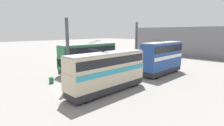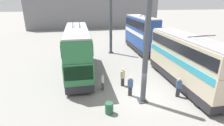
{
  "view_description": "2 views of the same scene",
  "coord_description": "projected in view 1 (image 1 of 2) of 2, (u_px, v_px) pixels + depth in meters",
  "views": [
    {
      "loc": [
        -11.98,
        -19.29,
        6.97
      ],
      "look_at": [
        6.36,
        -0.77,
        2.29
      ],
      "focal_mm": 28.0,
      "sensor_mm": 36.0,
      "label": 1
    },
    {
      "loc": [
        -12.14,
        4.75,
        7.73
      ],
      "look_at": [
        4.8,
        1.46,
        1.45
      ],
      "focal_mm": 28.0,
      "sensor_mm": 36.0,
      "label": 2
    }
  ],
  "objects": [
    {
      "name": "support_column_far",
      "position": [
        136.0,
        47.0,
        31.46
      ],
      "size": [
        0.74,
        0.74,
        8.64
      ],
      "color": "#42474C",
      "rests_on": "ground_plane"
    },
    {
      "name": "ground_plane",
      "position": [
        74.0,
        85.0,
        23.02
      ],
      "size": [
        240.0,
        240.0,
        0.0
      ],
      "primitive_type": "plane",
      "color": "gray"
    },
    {
      "name": "support_column_near",
      "position": [
        68.0,
        54.0,
        21.83
      ],
      "size": [
        0.74,
        0.74,
        8.64
      ],
      "color": "#42474C",
      "rests_on": "ground_plane"
    },
    {
      "name": "oil_drum",
      "position": [
        51.0,
        80.0,
        23.84
      ],
      "size": [
        0.62,
        0.62,
        0.85
      ],
      "color": "#235638",
      "rests_on": "ground_plane"
    },
    {
      "name": "person_by_left_row",
      "position": [
        85.0,
        85.0,
        20.31
      ],
      "size": [
        0.4,
        0.48,
        1.69
      ],
      "rotation": [
        0.0,
        0.0,
        2.69
      ],
      "color": "#2D2D33",
      "rests_on": "ground_plane"
    },
    {
      "name": "bus_left_far",
      "position": [
        162.0,
        56.0,
        28.67
      ],
      "size": [
        9.08,
        2.54,
        5.92
      ],
      "color": "black",
      "rests_on": "ground_plane"
    },
    {
      "name": "person_by_right_row",
      "position": [
        74.0,
        73.0,
        26.19
      ],
      "size": [
        0.43,
        0.27,
        1.64
      ],
      "rotation": [
        0.0,
        0.0,
        1.51
      ],
      "color": "#473D33",
      "rests_on": "ground_plane"
    },
    {
      "name": "bus_left_near",
      "position": [
        108.0,
        70.0,
        20.18
      ],
      "size": [
        10.47,
        2.54,
        5.27
      ],
      "color": "black",
      "rests_on": "ground_plane"
    },
    {
      "name": "depot_back_wall",
      "position": [
        189.0,
        42.0,
        47.81
      ],
      "size": [
        0.5,
        36.0,
        8.28
      ],
      "color": "slate",
      "rests_on": "ground_plane"
    },
    {
      "name": "person_aisle_midway",
      "position": [
        84.0,
        74.0,
        25.1
      ],
      "size": [
        0.47,
        0.47,
        1.73
      ],
      "rotation": [
        0.0,
        0.0,
        3.92
      ],
      "color": "#2D2D33",
      "rests_on": "ground_plane"
    },
    {
      "name": "person_aisle_foreground",
      "position": [
        73.0,
        77.0,
        23.67
      ],
      "size": [
        0.42,
        0.48,
        1.76
      ],
      "rotation": [
        0.0,
        0.0,
        2.62
      ],
      "color": "#2D2D33",
      "rests_on": "ground_plane"
    },
    {
      "name": "bus_right_far",
      "position": [
        89.0,
        56.0,
        30.33
      ],
      "size": [
        10.79,
        2.54,
        5.55
      ],
      "color": "black",
      "rests_on": "ground_plane"
    }
  ]
}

